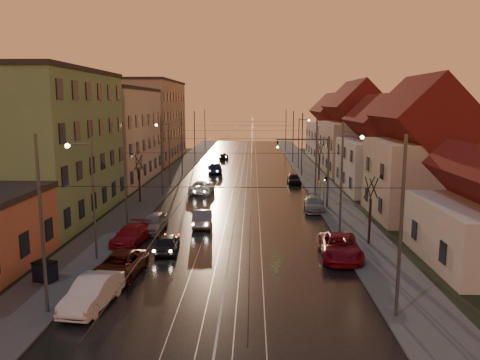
# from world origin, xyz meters

# --- Properties ---
(ground) EXTENTS (160.00, 160.00, 0.00)m
(ground) POSITION_xyz_m (0.00, 0.00, 0.00)
(ground) COLOR black
(ground) RESTS_ON ground
(road) EXTENTS (16.00, 120.00, 0.04)m
(road) POSITION_xyz_m (0.00, 40.00, 0.02)
(road) COLOR black
(road) RESTS_ON ground
(sidewalk_left) EXTENTS (4.00, 120.00, 0.15)m
(sidewalk_left) POSITION_xyz_m (-10.00, 40.00, 0.07)
(sidewalk_left) COLOR #4C4C4C
(sidewalk_left) RESTS_ON ground
(sidewalk_right) EXTENTS (4.00, 120.00, 0.15)m
(sidewalk_right) POSITION_xyz_m (10.00, 40.00, 0.07)
(sidewalk_right) COLOR #4C4C4C
(sidewalk_right) RESTS_ON ground
(tram_rail_0) EXTENTS (0.06, 120.00, 0.03)m
(tram_rail_0) POSITION_xyz_m (-2.20, 40.00, 0.06)
(tram_rail_0) COLOR gray
(tram_rail_0) RESTS_ON road
(tram_rail_1) EXTENTS (0.06, 120.00, 0.03)m
(tram_rail_1) POSITION_xyz_m (-0.77, 40.00, 0.06)
(tram_rail_1) COLOR gray
(tram_rail_1) RESTS_ON road
(tram_rail_2) EXTENTS (0.06, 120.00, 0.03)m
(tram_rail_2) POSITION_xyz_m (0.77, 40.00, 0.06)
(tram_rail_2) COLOR gray
(tram_rail_2) RESTS_ON road
(tram_rail_3) EXTENTS (0.06, 120.00, 0.03)m
(tram_rail_3) POSITION_xyz_m (2.20, 40.00, 0.06)
(tram_rail_3) COLOR gray
(tram_rail_3) RESTS_ON road
(apartment_left_1) EXTENTS (10.00, 18.00, 13.00)m
(apartment_left_1) POSITION_xyz_m (-17.50, 14.00, 6.50)
(apartment_left_1) COLOR #65915C
(apartment_left_1) RESTS_ON ground
(apartment_left_2) EXTENTS (10.00, 20.00, 12.00)m
(apartment_left_2) POSITION_xyz_m (-17.50, 34.00, 6.00)
(apartment_left_2) COLOR beige
(apartment_left_2) RESTS_ON ground
(apartment_left_3) EXTENTS (10.00, 24.00, 14.00)m
(apartment_left_3) POSITION_xyz_m (-17.50, 58.00, 7.00)
(apartment_left_3) COLOR tan
(apartment_left_3) RESTS_ON ground
(house_right_1) EXTENTS (8.67, 10.20, 10.80)m
(house_right_1) POSITION_xyz_m (17.00, 15.00, 5.45)
(house_right_1) COLOR #BAA88F
(house_right_1) RESTS_ON ground
(house_right_2) EXTENTS (9.18, 12.24, 9.20)m
(house_right_2) POSITION_xyz_m (17.00, 28.00, 4.64)
(house_right_2) COLOR silver
(house_right_2) RESTS_ON ground
(house_right_3) EXTENTS (9.18, 14.28, 11.50)m
(house_right_3) POSITION_xyz_m (17.00, 43.00, 5.80)
(house_right_3) COLOR #BAA88F
(house_right_3) RESTS_ON ground
(house_right_4) EXTENTS (9.18, 16.32, 10.00)m
(house_right_4) POSITION_xyz_m (17.00, 61.00, 5.05)
(house_right_4) COLOR silver
(house_right_4) RESTS_ON ground
(catenary_pole_l_0) EXTENTS (0.16, 0.16, 9.00)m
(catenary_pole_l_0) POSITION_xyz_m (-8.60, -6.00, 4.50)
(catenary_pole_l_0) COLOR #595B60
(catenary_pole_l_0) RESTS_ON ground
(catenary_pole_r_0) EXTENTS (0.16, 0.16, 9.00)m
(catenary_pole_r_0) POSITION_xyz_m (8.60, -6.00, 4.50)
(catenary_pole_r_0) COLOR #595B60
(catenary_pole_r_0) RESTS_ON ground
(catenary_pole_l_1) EXTENTS (0.16, 0.16, 9.00)m
(catenary_pole_l_1) POSITION_xyz_m (-8.60, 9.00, 4.50)
(catenary_pole_l_1) COLOR #595B60
(catenary_pole_l_1) RESTS_ON ground
(catenary_pole_r_1) EXTENTS (0.16, 0.16, 9.00)m
(catenary_pole_r_1) POSITION_xyz_m (8.60, 9.00, 4.50)
(catenary_pole_r_1) COLOR #595B60
(catenary_pole_r_1) RESTS_ON ground
(catenary_pole_l_2) EXTENTS (0.16, 0.16, 9.00)m
(catenary_pole_l_2) POSITION_xyz_m (-8.60, 24.00, 4.50)
(catenary_pole_l_2) COLOR #595B60
(catenary_pole_l_2) RESTS_ON ground
(catenary_pole_r_2) EXTENTS (0.16, 0.16, 9.00)m
(catenary_pole_r_2) POSITION_xyz_m (8.60, 24.00, 4.50)
(catenary_pole_r_2) COLOR #595B60
(catenary_pole_r_2) RESTS_ON ground
(catenary_pole_l_3) EXTENTS (0.16, 0.16, 9.00)m
(catenary_pole_l_3) POSITION_xyz_m (-8.60, 39.00, 4.50)
(catenary_pole_l_3) COLOR #595B60
(catenary_pole_l_3) RESTS_ON ground
(catenary_pole_r_3) EXTENTS (0.16, 0.16, 9.00)m
(catenary_pole_r_3) POSITION_xyz_m (8.60, 39.00, 4.50)
(catenary_pole_r_3) COLOR #595B60
(catenary_pole_r_3) RESTS_ON ground
(catenary_pole_l_4) EXTENTS (0.16, 0.16, 9.00)m
(catenary_pole_l_4) POSITION_xyz_m (-8.60, 54.00, 4.50)
(catenary_pole_l_4) COLOR #595B60
(catenary_pole_l_4) RESTS_ON ground
(catenary_pole_r_4) EXTENTS (0.16, 0.16, 9.00)m
(catenary_pole_r_4) POSITION_xyz_m (8.60, 54.00, 4.50)
(catenary_pole_r_4) COLOR #595B60
(catenary_pole_r_4) RESTS_ON ground
(catenary_pole_l_5) EXTENTS (0.16, 0.16, 9.00)m
(catenary_pole_l_5) POSITION_xyz_m (-8.60, 72.00, 4.50)
(catenary_pole_l_5) COLOR #595B60
(catenary_pole_l_5) RESTS_ON ground
(catenary_pole_r_5) EXTENTS (0.16, 0.16, 9.00)m
(catenary_pole_r_5) POSITION_xyz_m (8.60, 72.00, 4.50)
(catenary_pole_r_5) COLOR #595B60
(catenary_pole_r_5) RESTS_ON ground
(street_lamp_0) EXTENTS (1.75, 0.32, 8.00)m
(street_lamp_0) POSITION_xyz_m (-9.10, 2.00, 4.89)
(street_lamp_0) COLOR #595B60
(street_lamp_0) RESTS_ON ground
(street_lamp_1) EXTENTS (1.75, 0.32, 8.00)m
(street_lamp_1) POSITION_xyz_m (9.10, 10.00, 4.89)
(street_lamp_1) COLOR #595B60
(street_lamp_1) RESTS_ON ground
(street_lamp_2) EXTENTS (1.75, 0.32, 8.00)m
(street_lamp_2) POSITION_xyz_m (-9.10, 30.00, 4.89)
(street_lamp_2) COLOR #595B60
(street_lamp_2) RESTS_ON ground
(street_lamp_3) EXTENTS (1.75, 0.32, 8.00)m
(street_lamp_3) POSITION_xyz_m (9.10, 46.00, 4.89)
(street_lamp_3) COLOR #595B60
(street_lamp_3) RESTS_ON ground
(traffic_light_mast) EXTENTS (5.30, 0.32, 7.20)m
(traffic_light_mast) POSITION_xyz_m (7.99, 18.00, 4.60)
(traffic_light_mast) COLOR #595B60
(traffic_light_mast) RESTS_ON ground
(bare_tree_0) EXTENTS (1.09, 1.09, 5.11)m
(bare_tree_0) POSITION_xyz_m (-10.20, 20.00, 2.49)
(bare_tree_0) COLOR black
(bare_tree_0) RESTS_ON ground
(bare_tree_1) EXTENTS (1.09, 1.09, 5.11)m
(bare_tree_1) POSITION_xyz_m (10.20, 6.00, 2.49)
(bare_tree_1) COLOR black
(bare_tree_1) RESTS_ON ground
(bare_tree_2) EXTENTS (1.09, 1.09, 5.11)m
(bare_tree_2) POSITION_xyz_m (10.40, 34.00, 2.49)
(bare_tree_2) COLOR black
(bare_tree_2) RESTS_ON ground
(driving_car_0) EXTENTS (1.82, 3.97, 1.32)m
(driving_car_0) POSITION_xyz_m (-4.41, 3.98, 0.66)
(driving_car_0) COLOR black
(driving_car_0) RESTS_ON ground
(driving_car_1) EXTENTS (1.78, 4.49, 1.45)m
(driving_car_1) POSITION_xyz_m (-2.70, 11.11, 0.73)
(driving_car_1) COLOR gray
(driving_car_1) RESTS_ON ground
(driving_car_2) EXTENTS (2.74, 5.52, 1.50)m
(driving_car_2) POSITION_xyz_m (-4.32, 25.87, 0.75)
(driving_car_2) COLOR white
(driving_car_2) RESTS_ON ground
(driving_car_3) EXTENTS (2.69, 5.48, 1.53)m
(driving_car_3) POSITION_xyz_m (-4.08, 41.53, 0.77)
(driving_car_3) COLOR #192B4C
(driving_car_3) RESTS_ON ground
(driving_car_4) EXTENTS (1.83, 3.75, 1.23)m
(driving_car_4) POSITION_xyz_m (-3.84, 58.57, 0.62)
(driving_car_4) COLOR black
(driving_car_4) RESTS_ON ground
(parked_left_0) EXTENTS (2.21, 4.88, 1.55)m
(parked_left_0) POSITION_xyz_m (-6.65, -5.02, 0.78)
(parked_left_0) COLOR white
(parked_left_0) RESTS_ON ground
(parked_left_1) EXTENTS (2.75, 5.20, 1.39)m
(parked_left_1) POSITION_xyz_m (-6.46, -0.73, 0.70)
(parked_left_1) COLOR #51170D
(parked_left_1) RESTS_ON ground
(parked_left_2) EXTENTS (2.47, 4.88, 1.36)m
(parked_left_2) POSITION_xyz_m (-7.52, 5.87, 0.68)
(parked_left_2) COLOR #A21020
(parked_left_2) RESTS_ON ground
(parked_left_3) EXTENTS (2.04, 4.58, 1.53)m
(parked_left_3) POSITION_xyz_m (-6.54, 9.22, 0.77)
(parked_left_3) COLOR #949499
(parked_left_3) RESTS_ON ground
(parked_right_0) EXTENTS (2.92, 5.76, 1.56)m
(parked_right_0) POSITION_xyz_m (7.52, 3.00, 0.78)
(parked_right_0) COLOR maroon
(parked_right_0) RESTS_ON ground
(parked_right_1) EXTENTS (2.17, 4.75, 1.35)m
(parked_right_1) POSITION_xyz_m (7.59, 17.13, 0.67)
(parked_right_1) COLOR #9A9BA0
(parked_right_1) RESTS_ON ground
(parked_right_2) EXTENTS (1.67, 4.04, 1.37)m
(parked_right_2) POSITION_xyz_m (6.92, 32.11, 0.69)
(parked_right_2) COLOR black
(parked_right_2) RESTS_ON ground
(dumpster) EXTENTS (1.39, 1.14, 1.10)m
(dumpster) POSITION_xyz_m (-10.47, -2.01, 0.70)
(dumpster) COLOR black
(dumpster) RESTS_ON sidewalk_left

